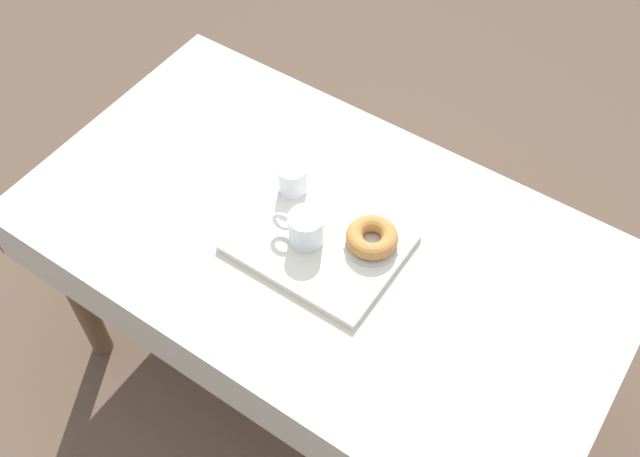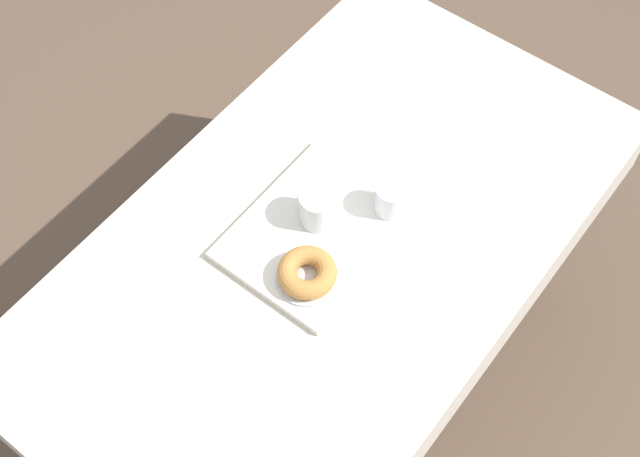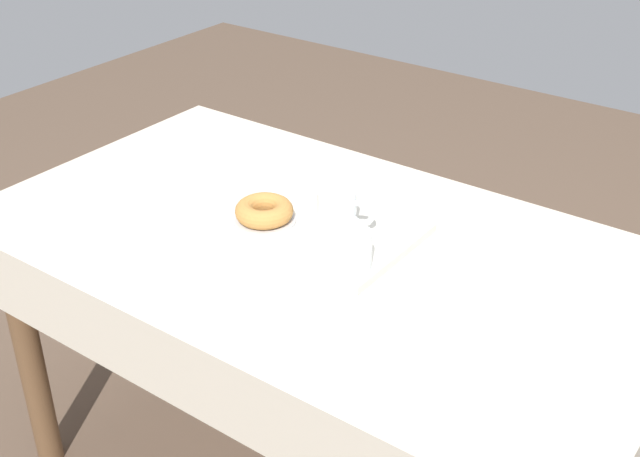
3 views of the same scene
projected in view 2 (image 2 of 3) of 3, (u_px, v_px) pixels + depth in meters
ground_plane at (327, 370)px, 2.50m from camera, size 6.00×6.00×0.00m
dining_table at (329, 261)px, 1.97m from camera, size 1.46×0.83×0.73m
serving_tray at (317, 232)px, 1.87m from camera, size 0.38×0.30×0.02m
tea_mug_left at (319, 207)px, 1.85m from camera, size 0.13×0.08×0.08m
water_glass_near at (392, 199)px, 1.87m from camera, size 0.07×0.07×0.08m
donut_plate_left at (307, 278)px, 1.80m from camera, size 0.13×0.13×0.01m
sugar_donut_left at (307, 272)px, 1.78m from camera, size 0.12×0.12×0.04m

